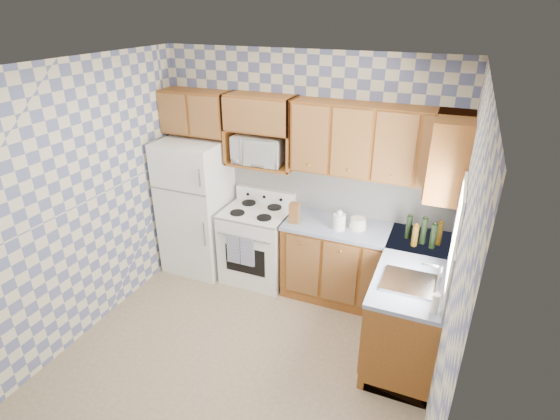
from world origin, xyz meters
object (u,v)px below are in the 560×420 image
object	(u,v)px
refrigerator	(197,206)
microwave	(260,149)
electric_kettle	(339,222)
stove_body	(257,245)

from	to	relation	value
refrigerator	microwave	bearing A→B (deg)	15.18
refrigerator	microwave	xyz separation A→B (m)	(0.78, 0.21, 0.77)
electric_kettle	stove_body	bearing A→B (deg)	175.60
microwave	refrigerator	bearing A→B (deg)	-167.49
refrigerator	electric_kettle	xyz separation A→B (m)	(1.83, -0.05, 0.17)
refrigerator	electric_kettle	world-z (taller)	refrigerator
refrigerator	stove_body	distance (m)	0.89
stove_body	electric_kettle	size ratio (longest dim) A/B	5.23
stove_body	microwave	distance (m)	1.18
stove_body	microwave	bearing A→B (deg)	97.15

